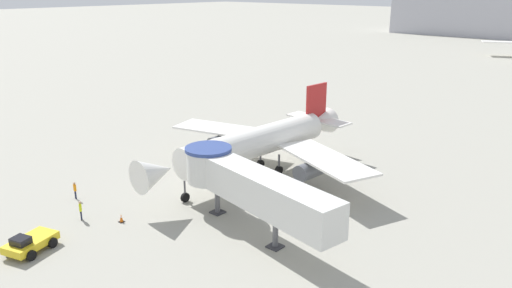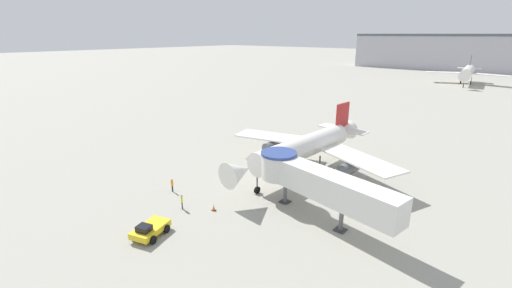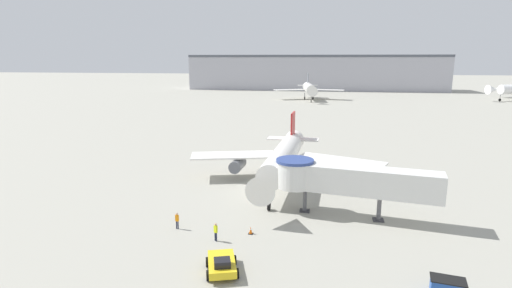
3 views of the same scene
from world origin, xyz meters
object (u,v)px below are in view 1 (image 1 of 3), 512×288
ground_crew_marshaller (75,189)px  ground_crew_wing_walker (81,209)px  traffic_cone_near_nose (121,218)px  traffic_cone_starboard_wing (339,201)px  main_airplane (259,142)px  pushback_tug_yellow (30,243)px  traffic_cone_apron_front (28,241)px  jet_bridge (245,183)px

ground_crew_marshaller → ground_crew_wing_walker: ground_crew_wing_walker is taller
ground_crew_wing_walker → traffic_cone_near_nose: bearing=68.9°
traffic_cone_starboard_wing → ground_crew_wing_walker: size_ratio=0.38×
traffic_cone_starboard_wing → main_airplane: bearing=176.0°
pushback_tug_yellow → traffic_cone_starboard_wing: pushback_tug_yellow is taller
traffic_cone_starboard_wing → ground_crew_marshaller: ground_crew_marshaller is taller
traffic_cone_apron_front → ground_crew_marshaller: ground_crew_marshaller is taller
pushback_tug_yellow → ground_crew_marshaller: size_ratio=2.50×
ground_crew_marshaller → traffic_cone_near_nose: bearing=12.1°
ground_crew_wing_walker → traffic_cone_starboard_wing: bearing=83.3°
traffic_cone_apron_front → pushback_tug_yellow: bearing=-15.1°
traffic_cone_starboard_wing → traffic_cone_near_nose: traffic_cone_near_nose is taller
traffic_cone_starboard_wing → ground_crew_wing_walker: 22.85m
traffic_cone_starboard_wing → ground_crew_marshaller: 24.67m
ground_crew_marshaller → ground_crew_wing_walker: 4.87m
pushback_tug_yellow → ground_crew_wing_walker: size_ratio=2.41×
traffic_cone_starboard_wing → traffic_cone_apron_front: 26.39m
pushback_tug_yellow → ground_crew_wing_walker: bearing=92.4°
main_airplane → ground_crew_marshaller: bearing=-115.4°
main_airplane → traffic_cone_apron_front: size_ratio=34.66×
jet_bridge → ground_crew_marshaller: jet_bridge is taller
traffic_cone_starboard_wing → traffic_cone_apron_front: (-13.82, -22.48, 0.06)m
traffic_cone_near_nose → ground_crew_marshaller: ground_crew_marshaller is taller
jet_bridge → traffic_cone_near_nose: jet_bridge is taller
traffic_cone_apron_front → ground_crew_wing_walker: 5.18m
main_airplane → traffic_cone_near_nose: main_airplane is taller
main_airplane → jet_bridge: main_airplane is taller
traffic_cone_apron_front → jet_bridge: bearing=50.8°
ground_crew_marshaller → ground_crew_wing_walker: (4.45, -1.97, 0.03)m
main_airplane → traffic_cone_starboard_wing: bearing=-0.9°
ground_crew_marshaller → ground_crew_wing_walker: size_ratio=0.97×
jet_bridge → ground_crew_marshaller: bearing=-149.7°
main_airplane → pushback_tug_yellow: main_airplane is taller
traffic_cone_apron_front → ground_crew_marshaller: (-5.39, 7.02, 0.60)m
traffic_cone_apron_front → ground_crew_marshaller: bearing=127.5°
main_airplane → traffic_cone_apron_front: (-3.39, -23.20, -3.23)m
traffic_cone_apron_front → traffic_cone_near_nose: traffic_cone_apron_front is taller
jet_bridge → ground_crew_wing_walker: 14.53m
jet_bridge → traffic_cone_starboard_wing: 10.55m
main_airplane → ground_crew_wing_walker: size_ratio=15.51×
ground_crew_wing_walker → pushback_tug_yellow: bearing=-36.4°
pushback_tug_yellow → main_airplane: bearing=66.5°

